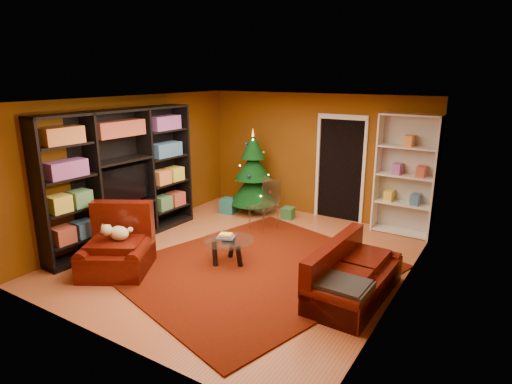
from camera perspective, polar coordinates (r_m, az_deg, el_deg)
The scene contains 18 objects.
floor at distance 7.29m, azimuth -1.68°, elevation -8.89°, with size 5.00×5.50×0.05m, color #B25B32.
ceiling at distance 6.65m, azimuth -1.87°, elevation 12.39°, with size 5.00×5.50×0.05m, color silver.
wall_back at distance 9.23m, azimuth 7.84°, elevation 4.85°, with size 5.00×0.05×2.60m, color brown.
wall_left at distance 8.48m, azimuth -16.15°, elevation 3.43°, with size 0.05×5.50×2.60m, color brown.
wall_right at distance 5.89m, azimuth 19.17°, elevation -2.02°, with size 0.05×5.50×2.60m, color brown.
doorway at distance 9.02m, azimuth 11.14°, elevation 2.83°, with size 1.06×0.60×2.16m, color black, non-canonical shape.
rug at distance 6.87m, azimuth -0.06°, elevation -10.14°, with size 3.30×3.85×0.02m, color #581505.
media_unit at distance 7.99m, azimuth -17.56°, elevation 1.85°, with size 0.48×3.12×2.40m, color black, non-canonical shape.
christmas_tree at distance 9.31m, azimuth -0.39°, elevation 2.65°, with size 1.06×1.06×1.88m, color black, non-canonical shape.
gift_box_teal at distance 9.50m, azimuth -3.65°, elevation -1.83°, with size 0.32×0.32×0.32m, color #1E6E71.
gift_box_green at distance 9.14m, azimuth 4.30°, elevation -2.80°, with size 0.24×0.24×0.24m, color #297538.
gift_box_red at distance 9.73m, azimuth 0.97°, elevation -1.73°, with size 0.20×0.20×0.20m, color maroon.
white_bookshelf at distance 8.48m, azimuth 19.32°, elevation 2.05°, with size 1.09×0.39×2.34m, color white, non-canonical shape.
armchair at distance 6.97m, azimuth -18.18°, elevation -6.95°, with size 1.07×1.07×0.83m, color #3F0B05, non-canonical shape.
dog at distance 6.92m, azimuth -17.80°, elevation -5.26°, with size 0.40×0.30×0.27m, color beige, non-canonical shape.
sofa at distance 6.09m, azimuth 13.10°, elevation -10.24°, with size 1.78×0.80×0.76m, color #3F0B05, non-canonical shape.
coffee_table at distance 6.97m, azimuth -3.68°, elevation -7.91°, with size 0.83×0.83×0.52m, color gray, non-canonical shape.
acrylic_chair at distance 8.34m, azimuth 1.01°, elevation -2.11°, with size 0.47×0.51×0.92m, color #66605B, non-canonical shape.
Camera 1 is at (3.69, -5.52, 2.99)m, focal length 30.00 mm.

